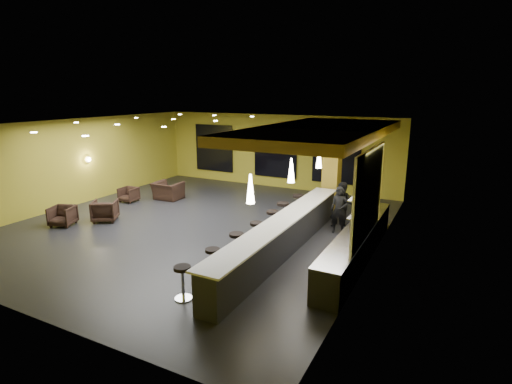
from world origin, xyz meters
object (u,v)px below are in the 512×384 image
at_px(armchair_d, 168,191).
at_px(bar_stool_6, 298,203).
at_px(bar_stool_0, 183,278).
at_px(bar_stool_2, 237,244).
at_px(staff_a, 339,210).
at_px(bar_stool_1, 213,259).
at_px(prep_counter, 357,245).
at_px(pendant_1, 291,171).
at_px(armchair_a, 63,216).
at_px(bar_stool_4, 273,220).
at_px(pendant_2, 319,158).
at_px(staff_c, 367,201).
at_px(bar_counter, 283,237).
at_px(armchair_c, 129,195).
at_px(column, 332,168).
at_px(armchair_b, 105,211).
at_px(pendant_0, 250,189).
at_px(bar_stool_3, 256,232).
at_px(staff_b, 343,205).
at_px(bar_stool_5, 283,211).

relative_size(armchair_d, bar_stool_6, 1.34).
bearing_deg(bar_stool_0, bar_stool_2, 88.43).
relative_size(bar_stool_0, bar_stool_2, 0.96).
bearing_deg(staff_a, bar_stool_1, -119.25).
distance_m(prep_counter, pendant_1, 2.77).
distance_m(staff_a, bar_stool_1, 5.04).
relative_size(pendant_1, armchair_a, 0.91).
distance_m(pendant_1, bar_stool_4, 2.13).
relative_size(pendant_2, staff_c, 0.38).
relative_size(bar_counter, armchair_c, 11.67).
xyz_separation_m(column, pendant_2, (0.00, -1.60, 0.60)).
bearing_deg(armchair_d, pendant_2, 175.84).
distance_m(column, armchair_b, 8.52).
height_order(pendant_2, armchair_d, pendant_2).
xyz_separation_m(pendant_0, bar_stool_1, (-0.94, -0.25, -1.86)).
height_order(bar_counter, bar_stool_3, bar_counter).
height_order(bar_counter, armchair_a, bar_counter).
xyz_separation_m(column, bar_stool_6, (-0.85, -1.24, -1.20)).
height_order(bar_counter, pendant_1, pendant_1).
distance_m(pendant_0, pendant_1, 2.50).
xyz_separation_m(pendant_0, armchair_a, (-7.82, 0.76, -2.00)).
xyz_separation_m(staff_a, armchair_b, (-7.85, -2.60, -0.40)).
distance_m(staff_b, armchair_a, 9.72).
relative_size(prep_counter, armchair_c, 8.75).
relative_size(armchair_b, bar_stool_5, 0.98).
xyz_separation_m(staff_c, bar_stool_6, (-2.45, -0.08, -0.38)).
bearing_deg(bar_stool_6, pendant_1, -73.41).
bearing_deg(bar_counter, bar_stool_4, 126.94).
distance_m(staff_c, armchair_c, 9.75).
xyz_separation_m(pendant_1, bar_stool_4, (-0.88, 0.67, -1.82)).
distance_m(bar_counter, bar_stool_5, 2.34).
bearing_deg(armchair_a, bar_stool_5, 5.40).
relative_size(staff_b, armchair_a, 2.07).
height_order(pendant_0, bar_stool_1, pendant_0).
height_order(bar_counter, pendant_2, pendant_2).
bearing_deg(bar_counter, pendant_0, -90.00).
xyz_separation_m(armchair_c, armchair_d, (1.21, 1.10, 0.06)).
height_order(pendant_0, staff_c, pendant_0).
distance_m(bar_stool_2, bar_stool_6, 4.51).
height_order(staff_a, armchair_c, staff_a).
bearing_deg(staff_b, pendant_1, -125.64).
height_order(pendant_1, bar_stool_6, pendant_1).
relative_size(staff_a, bar_stool_5, 1.82).
distance_m(column, bar_stool_6, 1.92).
distance_m(staff_a, bar_stool_4, 2.22).
xyz_separation_m(staff_a, bar_stool_3, (-1.82, -2.40, -0.27)).
relative_size(bar_stool_5, bar_stool_6, 0.99).
distance_m(bar_stool_0, bar_stool_3, 3.48).
xyz_separation_m(pendant_0, bar_stool_0, (-0.95, -1.46, -1.84)).
height_order(column, staff_c, column).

